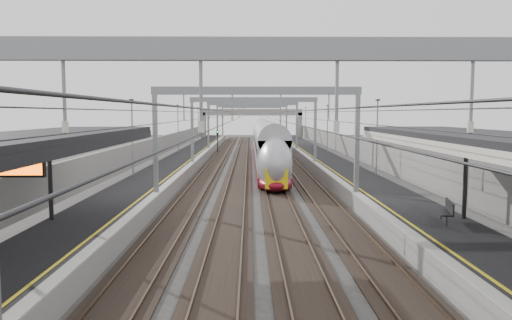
{
  "coord_description": "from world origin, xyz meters",
  "views": [
    {
      "loc": [
        -0.43,
        -9.07,
        5.95
      ],
      "look_at": [
        0.0,
        24.19,
        2.83
      ],
      "focal_mm": 35.0,
      "sensor_mm": 36.0,
      "label": 1
    }
  ],
  "objects_px": {
    "overbridge": "(252,116)",
    "signal_green": "(218,137)",
    "train": "(266,147)",
    "bench": "(447,209)"
  },
  "relations": [
    {
      "from": "overbridge",
      "to": "signal_green",
      "type": "bearing_deg",
      "value": -98.47
    },
    {
      "from": "train",
      "to": "bench",
      "type": "relative_size",
      "value": 23.42
    },
    {
      "from": "bench",
      "to": "signal_green",
      "type": "relative_size",
      "value": 0.59
    },
    {
      "from": "overbridge",
      "to": "bench",
      "type": "distance_m",
      "value": 87.41
    },
    {
      "from": "overbridge",
      "to": "bench",
      "type": "xyz_separation_m",
      "value": [
        8.52,
        -86.91,
        -3.69
      ]
    },
    {
      "from": "overbridge",
      "to": "signal_green",
      "type": "distance_m",
      "value": 35.44
    },
    {
      "from": "train",
      "to": "bench",
      "type": "height_order",
      "value": "train"
    },
    {
      "from": "overbridge",
      "to": "train",
      "type": "height_order",
      "value": "overbridge"
    },
    {
      "from": "train",
      "to": "bench",
      "type": "distance_m",
      "value": 36.15
    },
    {
      "from": "overbridge",
      "to": "signal_green",
      "type": "xyz_separation_m",
      "value": [
        -5.2,
        -34.94,
        -2.89
      ]
    }
  ]
}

